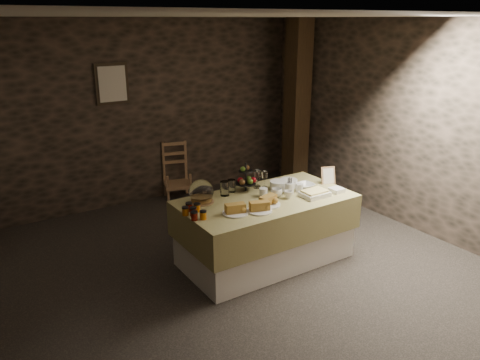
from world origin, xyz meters
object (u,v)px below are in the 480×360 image
buffet_table (265,225)px  fruit_stand (246,180)px  chair (175,173)px  timber_column (297,106)px

buffet_table → fruit_stand: 0.54m
chair → timber_column: timber_column is taller
buffet_table → fruit_stand: size_ratio=5.76×
buffet_table → chair: chair is taller
buffet_table → chair: bearing=89.4°
chair → fruit_stand: fruit_stand is taller
chair → fruit_stand: size_ratio=2.01×
fruit_stand → chair: bearing=88.0°
buffet_table → fruit_stand: fruit_stand is taller
timber_column → buffet_table: bearing=-136.3°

